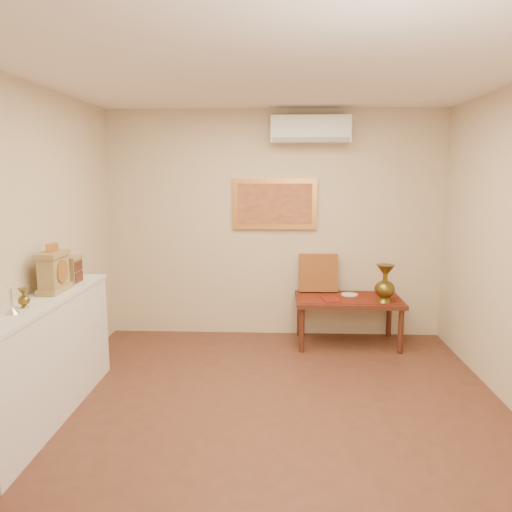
# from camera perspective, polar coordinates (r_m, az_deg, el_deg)

# --- Properties ---
(floor) EXTENTS (4.50, 4.50, 0.00)m
(floor) POSITION_cam_1_polar(r_m,az_deg,el_deg) (4.20, 1.79, -18.38)
(floor) COLOR brown
(floor) RESTS_ON ground
(ceiling) EXTENTS (4.50, 4.50, 0.00)m
(ceiling) POSITION_cam_1_polar(r_m,az_deg,el_deg) (3.79, 2.02, 20.74)
(ceiling) COLOR white
(ceiling) RESTS_ON ground
(wall_back) EXTENTS (4.00, 0.02, 2.70)m
(wall_back) POSITION_cam_1_polar(r_m,az_deg,el_deg) (5.99, 2.14, 3.60)
(wall_back) COLOR beige
(wall_back) RESTS_ON ground
(wall_front) EXTENTS (4.00, 0.02, 2.70)m
(wall_front) POSITION_cam_1_polar(r_m,az_deg,el_deg) (1.58, 0.98, -13.13)
(wall_front) COLOR beige
(wall_front) RESTS_ON ground
(wall_left) EXTENTS (0.02, 4.50, 2.70)m
(wall_left) POSITION_cam_1_polar(r_m,az_deg,el_deg) (4.28, -25.98, 0.30)
(wall_left) COLOR beige
(wall_left) RESTS_ON ground
(candlestick) EXTENTS (0.10, 0.10, 0.21)m
(candlestick) POSITION_cam_1_polar(r_m,az_deg,el_deg) (3.91, -26.21, -4.43)
(candlestick) COLOR silver
(candlestick) RESTS_ON display_ledge
(brass_urn_small) EXTENTS (0.09, 0.09, 0.19)m
(brass_urn_small) POSITION_cam_1_polar(r_m,az_deg,el_deg) (4.05, -25.04, -4.05)
(brass_urn_small) COLOR brown
(brass_urn_small) RESTS_ON display_ledge
(table_cloth) EXTENTS (1.14, 0.59, 0.01)m
(table_cloth) POSITION_cam_1_polar(r_m,az_deg,el_deg) (5.82, 10.49, -4.68)
(table_cloth) COLOR maroon
(table_cloth) RESTS_ON low_table
(brass_urn_tall) EXTENTS (0.22, 0.22, 0.51)m
(brass_urn_tall) POSITION_cam_1_polar(r_m,az_deg,el_deg) (5.64, 14.55, -2.62)
(brass_urn_tall) COLOR brown
(brass_urn_tall) RESTS_ON table_cloth
(plate) EXTENTS (0.19, 0.19, 0.01)m
(plate) POSITION_cam_1_polar(r_m,az_deg,el_deg) (5.92, 10.63, -4.35)
(plate) COLOR white
(plate) RESTS_ON table_cloth
(menu) EXTENTS (0.22, 0.28, 0.01)m
(menu) POSITION_cam_1_polar(r_m,az_deg,el_deg) (5.66, 8.54, -4.93)
(menu) COLOR maroon
(menu) RESTS_ON table_cloth
(cushion) EXTENTS (0.45, 0.19, 0.46)m
(cushion) POSITION_cam_1_polar(r_m,az_deg,el_deg) (6.00, 7.13, -1.93)
(cushion) COLOR maroon
(cushion) RESTS_ON table_cloth
(display_ledge) EXTENTS (0.37, 2.02, 0.98)m
(display_ledge) POSITION_cam_1_polar(r_m,az_deg,el_deg) (4.40, -23.12, -10.81)
(display_ledge) COLOR silver
(display_ledge) RESTS_ON floor
(mantel_clock) EXTENTS (0.17, 0.36, 0.41)m
(mantel_clock) POSITION_cam_1_polar(r_m,az_deg,el_deg) (4.46, -22.11, -1.64)
(mantel_clock) COLOR #9F8551
(mantel_clock) RESTS_ON display_ledge
(wooden_chest) EXTENTS (0.16, 0.21, 0.24)m
(wooden_chest) POSITION_cam_1_polar(r_m,az_deg,el_deg) (4.78, -20.45, -1.48)
(wooden_chest) COLOR #9F8551
(wooden_chest) RESTS_ON display_ledge
(low_table) EXTENTS (1.20, 0.70, 0.55)m
(low_table) POSITION_cam_1_polar(r_m,az_deg,el_deg) (5.84, 10.47, -5.34)
(low_table) COLOR #4C2216
(low_table) RESTS_ON floor
(painting) EXTENTS (1.00, 0.06, 0.60)m
(painting) POSITION_cam_1_polar(r_m,az_deg,el_deg) (5.95, 2.15, 5.97)
(painting) COLOR #D28E43
(painting) RESTS_ON wall_back
(ac_unit) EXTENTS (0.90, 0.25, 0.30)m
(ac_unit) POSITION_cam_1_polar(r_m,az_deg,el_deg) (5.86, 6.23, 14.18)
(ac_unit) COLOR silver
(ac_unit) RESTS_ON wall_back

